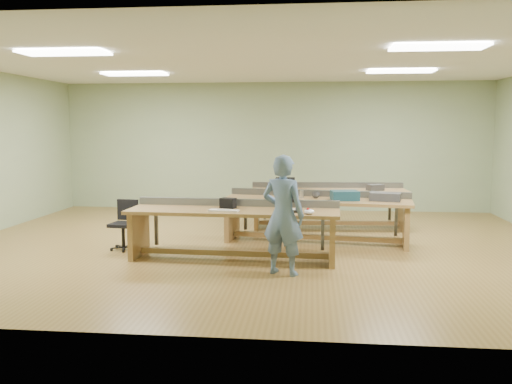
% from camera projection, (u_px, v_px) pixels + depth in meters
% --- Properties ---
extents(floor, '(10.00, 10.00, 0.00)m').
position_uv_depth(floor, '(256.00, 245.00, 9.00)').
color(floor, olive).
rests_on(floor, ground).
extents(ceiling, '(10.00, 10.00, 0.00)m').
position_uv_depth(ceiling, '(256.00, 61.00, 8.65)').
color(ceiling, silver).
rests_on(ceiling, wall_back).
extents(wall_back, '(10.00, 0.04, 3.00)m').
position_uv_depth(wall_back, '(274.00, 147.00, 12.78)').
color(wall_back, gray).
rests_on(wall_back, floor).
extents(wall_front, '(10.00, 0.04, 3.00)m').
position_uv_depth(wall_front, '(210.00, 178.00, 4.88)').
color(wall_front, gray).
rests_on(wall_front, floor).
extents(fluor_panels, '(6.20, 3.50, 0.03)m').
position_uv_depth(fluor_panels, '(256.00, 63.00, 8.65)').
color(fluor_panels, white).
rests_on(fluor_panels, ceiling).
extents(workbench_front, '(3.15, 0.96, 0.86)m').
position_uv_depth(workbench_front, '(234.00, 222.00, 8.02)').
color(workbench_front, olive).
rests_on(workbench_front, floor).
extents(workbench_mid, '(3.23, 1.22, 0.86)m').
position_uv_depth(workbench_mid, '(316.00, 210.00, 9.18)').
color(workbench_mid, olive).
rests_on(workbench_mid, floor).
extents(workbench_back, '(3.05, 0.99, 0.86)m').
position_uv_depth(workbench_back, '(329.00, 199.00, 10.56)').
color(workbench_back, olive).
rests_on(workbench_back, floor).
extents(person, '(0.68, 0.56, 1.60)m').
position_uv_depth(person, '(283.00, 215.00, 7.14)').
color(person, slate).
rests_on(person, floor).
extents(laptop_base, '(0.31, 0.26, 0.03)m').
position_uv_depth(laptop_base, '(287.00, 211.00, 7.75)').
color(laptop_base, black).
rests_on(laptop_base, workbench_front).
extents(laptop_screen, '(0.30, 0.03, 0.24)m').
position_uv_depth(laptop_screen, '(287.00, 194.00, 7.84)').
color(laptop_screen, black).
rests_on(laptop_screen, laptop_base).
extents(keyboard, '(0.44, 0.19, 0.02)m').
position_uv_depth(keyboard, '(224.00, 211.00, 7.77)').
color(keyboard, silver).
rests_on(keyboard, workbench_front).
extents(trackball_mouse, '(0.17, 0.19, 0.07)m').
position_uv_depth(trackball_mouse, '(309.00, 212.00, 7.53)').
color(trackball_mouse, white).
rests_on(trackball_mouse, workbench_front).
extents(camera_bag, '(0.26, 0.20, 0.15)m').
position_uv_depth(camera_bag, '(228.00, 203.00, 8.09)').
color(camera_bag, black).
rests_on(camera_bag, workbench_front).
extents(task_chair, '(0.48, 0.48, 0.79)m').
position_uv_depth(task_chair, '(124.00, 231.00, 8.68)').
color(task_chair, black).
rests_on(task_chair, floor).
extents(parts_bin_teal, '(0.49, 0.39, 0.15)m').
position_uv_depth(parts_bin_teal, '(345.00, 195.00, 9.00)').
color(parts_bin_teal, '#163A47').
rests_on(parts_bin_teal, workbench_mid).
extents(parts_bin_grey, '(0.55, 0.41, 0.13)m').
position_uv_depth(parts_bin_grey, '(385.00, 197.00, 8.92)').
color(parts_bin_grey, '#323234').
rests_on(parts_bin_grey, workbench_mid).
extents(mug, '(0.17, 0.17, 0.11)m').
position_uv_depth(mug, '(316.00, 195.00, 9.23)').
color(mug, '#323234').
rests_on(mug, workbench_mid).
extents(drinks_can, '(0.07, 0.07, 0.13)m').
position_uv_depth(drinks_can, '(302.00, 194.00, 9.22)').
color(drinks_can, '#BBBBC0').
rests_on(drinks_can, workbench_mid).
extents(storage_box_back, '(0.38, 0.28, 0.22)m').
position_uv_depth(storage_box_back, '(285.00, 183.00, 10.68)').
color(storage_box_back, black).
rests_on(storage_box_back, workbench_back).
extents(tray_back, '(0.35, 0.31, 0.12)m').
position_uv_depth(tray_back, '(375.00, 187.00, 10.37)').
color(tray_back, '#323234').
rests_on(tray_back, workbench_back).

